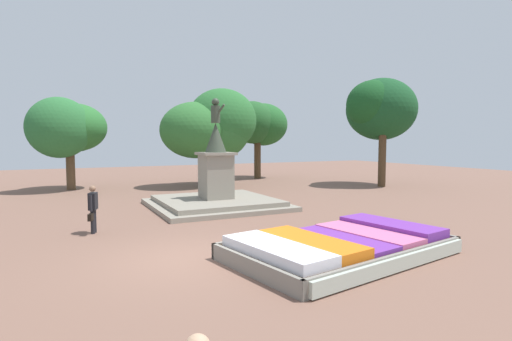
{
  "coord_description": "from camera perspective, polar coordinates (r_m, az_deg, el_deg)",
  "views": [
    {
      "loc": [
        -2.84,
        -9.75,
        3.0
      ],
      "look_at": [
        3.85,
        3.68,
        1.87
      ],
      "focal_mm": 28.0,
      "sensor_mm": 36.0,
      "label": 1
    }
  ],
  "objects": [
    {
      "name": "statue_monument",
      "position": [
        18.12,
        -5.72,
        -2.9
      ],
      "size": [
        5.61,
        5.61,
        4.88
      ],
      "color": "gray",
      "rests_on": "ground_plane"
    },
    {
      "name": "park_tree_far_left",
      "position": [
        26.63,
        -25.09,
        5.47
      ],
      "size": [
        4.56,
        4.36,
        5.53
      ],
      "color": "brown",
      "rests_on": "ground_plane"
    },
    {
      "name": "park_tree_street_side",
      "position": [
        31.82,
        0.34,
        6.67
      ],
      "size": [
        4.96,
        4.1,
        6.05
      ],
      "color": "#4C3823",
      "rests_on": "ground_plane"
    },
    {
      "name": "flower_planter",
      "position": [
        10.79,
        12.03,
        -10.46
      ],
      "size": [
        6.29,
        4.38,
        0.62
      ],
      "color": "#38281C",
      "rests_on": "ground_plane"
    },
    {
      "name": "park_tree_far_right",
      "position": [
        26.48,
        -6.19,
        6.33
      ],
      "size": [
        6.37,
        4.62,
        6.41
      ],
      "color": "brown",
      "rests_on": "ground_plane"
    },
    {
      "name": "ground_plane",
      "position": [
        10.59,
        -10.05,
        -12.23
      ],
      "size": [
        75.16,
        75.16,
        0.0
      ],
      "primitive_type": "plane",
      "color": "brown"
    },
    {
      "name": "pedestrian_with_handbag",
      "position": [
        13.94,
        -22.27,
        -4.83
      ],
      "size": [
        0.37,
        0.71,
        1.56
      ],
      "color": "black",
      "rests_on": "ground_plane"
    },
    {
      "name": "park_tree_behind_statue",
      "position": [
        27.99,
        17.11,
        8.5
      ],
      "size": [
        4.82,
        4.81,
        7.13
      ],
      "color": "#4C3823",
      "rests_on": "ground_plane"
    }
  ]
}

